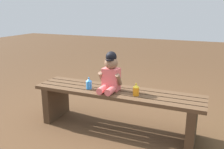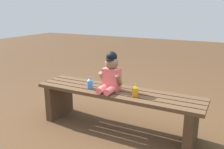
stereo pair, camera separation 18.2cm
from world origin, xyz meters
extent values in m
plane|color=#4C331E|center=(0.00, 0.00, 0.00)|extent=(16.00, 16.00, 0.00)
cube|color=#513823|center=(0.00, -0.16, 0.42)|extent=(1.77, 0.09, 0.04)
cube|color=#513823|center=(0.00, -0.05, 0.42)|extent=(1.77, 0.09, 0.04)
cube|color=#513823|center=(0.00, 0.05, 0.42)|extent=(1.77, 0.09, 0.04)
cube|color=#513823|center=(0.00, 0.16, 0.42)|extent=(1.77, 0.09, 0.04)
cube|color=#452F1E|center=(-0.77, 0.00, 0.20)|extent=(0.08, 0.41, 0.40)
cube|color=#452F1E|center=(0.77, 0.00, 0.20)|extent=(0.08, 0.41, 0.40)
cube|color=#E56666|center=(-0.06, 0.00, 0.55)|extent=(0.17, 0.12, 0.23)
sphere|color=#8C664C|center=(-0.06, 0.00, 0.73)|extent=(0.14, 0.14, 0.14)
cylinder|color=black|center=(-0.06, -0.03, 0.76)|extent=(0.09, 0.09, 0.01)
sphere|color=black|center=(-0.06, 0.00, 0.79)|extent=(0.11, 0.11, 0.11)
cylinder|color=#F06B6B|center=(-0.10, -0.12, 0.47)|extent=(0.07, 0.16, 0.07)
cylinder|color=#F06B6B|center=(-0.01, -0.12, 0.47)|extent=(0.07, 0.16, 0.07)
cylinder|color=#8C664C|center=(-0.15, -0.03, 0.57)|extent=(0.04, 0.12, 0.14)
cylinder|color=#8C664C|center=(0.03, -0.03, 0.57)|extent=(0.04, 0.12, 0.14)
cylinder|color=#338CE5|center=(-0.29, -0.06, 0.48)|extent=(0.06, 0.06, 0.08)
cone|color=#338CE5|center=(-0.29, -0.06, 0.53)|extent=(0.06, 0.06, 0.03)
cylinder|color=#338CE5|center=(-0.29, -0.06, 0.55)|extent=(0.01, 0.01, 0.02)
cylinder|color=orange|center=(0.23, -0.06, 0.48)|extent=(0.06, 0.06, 0.08)
cone|color=yellow|center=(0.23, -0.06, 0.53)|extent=(0.06, 0.06, 0.03)
cylinder|color=yellow|center=(0.23, -0.06, 0.55)|extent=(0.01, 0.01, 0.02)
camera|label=1|loc=(0.87, -2.18, 1.25)|focal=38.46mm
camera|label=2|loc=(1.04, -2.10, 1.25)|focal=38.46mm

